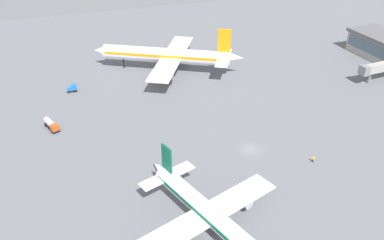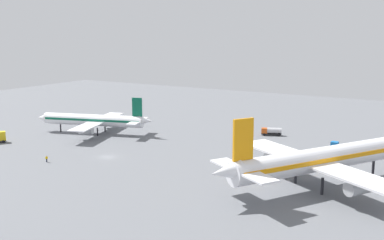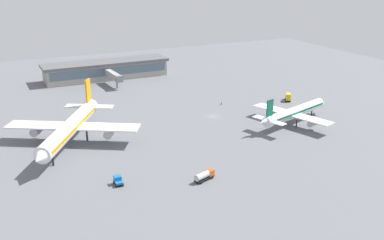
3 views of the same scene
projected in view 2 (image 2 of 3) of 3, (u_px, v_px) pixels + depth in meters
name	position (u px, v px, depth m)	size (l,w,h in m)	color
ground	(108.00, 157.00, 123.70)	(288.00, 288.00, 0.00)	slate
airplane_at_gate	(95.00, 120.00, 151.14)	(39.02, 32.00, 12.17)	white
airplane_taxiing	(320.00, 159.00, 99.19)	(41.26, 49.24, 16.65)	white
fuel_truck	(272.00, 131.00, 148.94)	(6.57, 3.95, 2.50)	black
baggage_tug	(335.00, 145.00, 131.45)	(2.34, 3.28, 2.30)	black
ground_crew_worker	(47.00, 159.00, 118.76)	(0.54, 0.54, 1.67)	#1E2338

